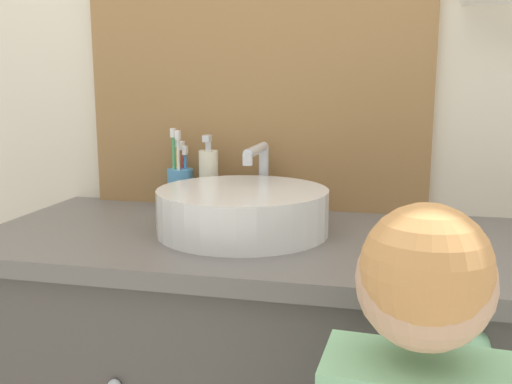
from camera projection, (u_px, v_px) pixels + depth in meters
The scene contains 4 objects.
wall_back at pixel (341, 12), 1.36m from camera, with size 3.20×0.18×2.50m.
sink_basin at pixel (244, 209), 1.20m from camera, with size 0.36×0.42×0.17m.
toothbrush_holder at pixel (180, 185), 1.44m from camera, with size 0.06×0.06×0.20m.
soap_dispenser at pixel (209, 180), 1.40m from camera, with size 0.05×0.05×0.19m.
Camera 1 is at (0.15, -0.80, 1.11)m, focal length 40.00 mm.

